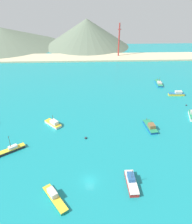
% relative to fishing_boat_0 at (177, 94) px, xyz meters
% --- Properties ---
extents(ground, '(260.00, 280.00, 0.50)m').
position_rel_fishing_boat_0_xyz_m(ground, '(-46.20, -26.14, -1.19)').
color(ground, teal).
extents(fishing_boat_0, '(8.19, 2.41, 2.49)m').
position_rel_fishing_boat_0_xyz_m(fishing_boat_0, '(0.00, 0.00, 0.00)').
color(fishing_boat_0, gold).
rests_on(fishing_boat_0, ground).
extents(fishing_boat_2, '(7.59, 7.67, 4.71)m').
position_rel_fishing_boat_0_xyz_m(fishing_boat_2, '(-60.58, -25.73, -0.02)').
color(fishing_boat_2, silver).
rests_on(fishing_boat_2, ground).
extents(fishing_boat_4, '(2.83, 9.21, 5.37)m').
position_rel_fishing_boat_0_xyz_m(fishing_boat_4, '(-34.05, -57.94, 0.01)').
color(fishing_boat_4, red).
rests_on(fishing_boat_4, ground).
extents(fishing_boat_5, '(7.94, 9.95, 2.49)m').
position_rel_fishing_boat_0_xyz_m(fishing_boat_5, '(-55.71, -62.29, -0.11)').
color(fishing_boat_5, '#198466').
rests_on(fishing_boat_5, ground).
extents(fishing_boat_6, '(3.81, 10.24, 4.41)m').
position_rel_fishing_boat_0_xyz_m(fishing_boat_6, '(-5.03, 14.93, -0.26)').
color(fishing_boat_6, '#1E5BA8').
rests_on(fishing_boat_6, ground).
extents(fishing_boat_7, '(4.22, 9.83, 2.51)m').
position_rel_fishing_boat_0_xyz_m(fishing_boat_7, '(-21.28, -29.56, -0.10)').
color(fishing_boat_7, '#14478C').
rests_on(fishing_boat_7, ground).
extents(fishing_boat_8, '(10.01, 7.60, 6.36)m').
position_rel_fishing_boat_0_xyz_m(fishing_boat_8, '(-73.49, -41.87, -0.24)').
color(fishing_boat_8, '#232328').
rests_on(fishing_boat_8, ground).
extents(buoy_0, '(1.00, 1.00, 1.00)m').
position_rel_fishing_boat_0_xyz_m(buoy_0, '(-47.29, -35.32, -0.76)').
color(buoy_0, '#232328').
rests_on(buoy_0, ground).
extents(buoy_2, '(0.76, 0.76, 0.76)m').
position_rel_fishing_boat_0_xyz_m(buoy_2, '(0.76, -11.18, -0.80)').
color(buoy_2, '#232328').
rests_on(buoy_2, ground).
extents(beach_strip, '(247.00, 20.16, 1.20)m').
position_rel_fishing_boat_0_xyz_m(beach_strip, '(-46.20, 68.02, -0.34)').
color(beach_strip, beige).
rests_on(beach_strip, ground).
extents(hill_west, '(106.07, 106.07, 16.09)m').
position_rel_fishing_boat_0_xyz_m(hill_west, '(-124.74, 112.30, 7.11)').
color(hill_west, '#60705B').
rests_on(hill_west, ground).
extents(hill_central, '(76.96, 76.96, 23.76)m').
position_rel_fishing_boat_0_xyz_m(hill_central, '(-46.19, 107.23, 10.94)').
color(hill_central, '#60705B').
rests_on(hill_central, ground).
extents(radio_tower, '(2.54, 2.03, 25.41)m').
position_rel_fishing_boat_0_xyz_m(radio_tower, '(-21.76, 70.16, 12.02)').
color(radio_tower, '#B7332D').
rests_on(radio_tower, ground).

